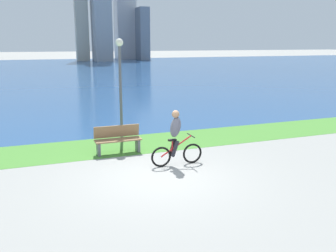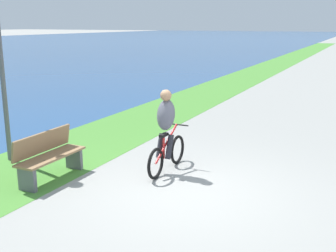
# 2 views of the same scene
# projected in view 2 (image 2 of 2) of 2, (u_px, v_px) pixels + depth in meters

# --- Properties ---
(ground_plane) EXTENTS (300.00, 300.00, 0.00)m
(ground_plane) POSITION_uv_depth(u_px,v_px,m) (186.00, 192.00, 7.32)
(ground_plane) COLOR gray
(grass_strip_bayside) EXTENTS (120.00, 2.50, 0.01)m
(grass_strip_bayside) POSITION_uv_depth(u_px,v_px,m) (38.00, 164.00, 8.75)
(grass_strip_bayside) COLOR #478433
(grass_strip_bayside) RESTS_ON ground
(cyclist_lead) EXTENTS (1.60, 0.52, 1.65)m
(cyclist_lead) POSITION_uv_depth(u_px,v_px,m) (166.00, 131.00, 8.12)
(cyclist_lead) COLOR black
(cyclist_lead) RESTS_ON ground
(bench_near_path) EXTENTS (1.50, 0.47, 0.90)m
(bench_near_path) POSITION_uv_depth(u_px,v_px,m) (49.00, 156.00, 7.83)
(bench_near_path) COLOR olive
(bench_near_path) RESTS_ON ground
(lamppost_tall) EXTENTS (0.28, 0.28, 3.68)m
(lamppost_tall) POSITION_uv_depth(u_px,v_px,m) (0.00, 46.00, 8.44)
(lamppost_tall) COLOR #595960
(lamppost_tall) RESTS_ON ground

